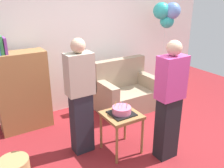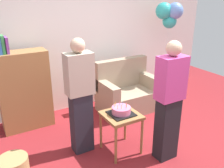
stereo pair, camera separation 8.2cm
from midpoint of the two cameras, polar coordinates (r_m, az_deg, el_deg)
ground_plane at (r=3.58m, az=6.65°, el=-16.54°), size 8.00×8.00×0.00m
wall_back at (r=4.69m, az=-8.49°, el=10.59°), size 6.00×0.10×2.70m
couch at (r=4.72m, az=2.61°, el=-1.97°), size 1.10×0.70×0.96m
bookshelf at (r=4.20m, az=-20.64°, el=-1.48°), size 0.80×0.36×1.57m
side_table at (r=3.42m, az=1.53°, el=-8.33°), size 0.48×0.48×0.59m
birthday_cake at (r=3.35m, az=1.55°, el=-6.24°), size 0.32×0.32×0.17m
person_blowing_candles at (r=3.32m, az=-8.06°, el=-3.10°), size 0.36×0.22×1.63m
person_holding_cake at (r=3.24m, az=12.53°, el=-4.04°), size 0.36×0.22×1.63m
handbag at (r=4.69m, az=13.30°, el=-5.90°), size 0.28×0.14×0.20m
balloon_bunch at (r=5.00m, az=12.22°, el=15.76°), size 0.50×0.45×1.98m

